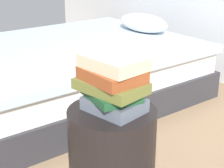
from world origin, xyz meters
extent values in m
cube|color=#2D2D33|center=(-1.38, 0.67, 0.11)|extent=(1.56, 2.04, 0.22)
cube|color=white|center=(-1.38, 0.67, 0.31)|extent=(1.50, 1.96, 0.18)
cube|color=silver|center=(-1.38, 0.67, 0.43)|extent=(1.59, 2.00, 0.06)
ellipsoid|color=white|center=(-1.36, 1.47, 0.54)|extent=(0.57, 0.30, 0.16)
cube|color=slate|center=(0.01, 0.01, 0.60)|extent=(0.25, 0.21, 0.05)
cube|color=#1E512D|center=(-0.01, 0.00, 0.64)|extent=(0.25, 0.21, 0.03)
cube|color=olive|center=(0.00, -0.01, 0.68)|extent=(0.30, 0.22, 0.04)
cube|color=#994723|center=(0.00, 0.00, 0.73)|extent=(0.24, 0.19, 0.05)
cube|color=beige|center=(0.00, 0.01, 0.78)|extent=(0.26, 0.20, 0.05)
camera|label=1|loc=(1.06, -0.86, 1.21)|focal=58.53mm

